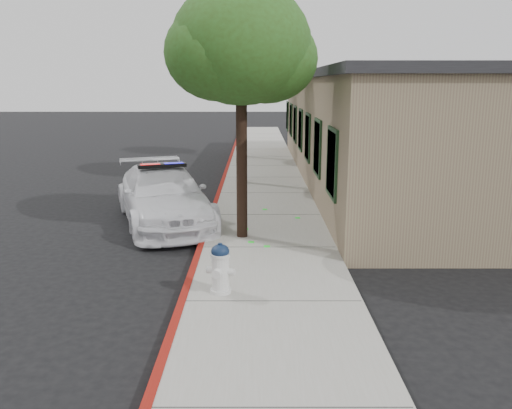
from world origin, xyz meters
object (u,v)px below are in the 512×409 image
at_px(police_car, 163,196).
at_px(street_tree_mid, 241,54).
at_px(clapboard_building, 393,127).
at_px(street_tree_near, 241,50).
at_px(street_tree_far, 244,69).
at_px(fire_hydrant, 220,268).

xyz_separation_m(police_car, street_tree_mid, (2.02, 5.39, 4.04)).
distance_m(clapboard_building, street_tree_near, 10.22).
height_order(street_tree_mid, street_tree_far, street_tree_mid).
distance_m(clapboard_building, fire_hydrant, 13.16).
bearing_deg(police_car, street_tree_near, -57.87).
xyz_separation_m(street_tree_near, street_tree_mid, (-0.22, 7.18, 0.29)).
bearing_deg(clapboard_building, street_tree_mid, -170.64).
distance_m(police_car, street_tree_mid, 7.03).
relative_size(police_car, street_tree_near, 0.99).
height_order(street_tree_near, street_tree_far, street_tree_near).
relative_size(street_tree_near, street_tree_far, 1.02).
xyz_separation_m(clapboard_building, police_car, (-7.92, -6.36, -1.34)).
distance_m(police_car, fire_hydrant, 5.61).
relative_size(street_tree_mid, street_tree_far, 1.07).
relative_size(clapboard_building, street_tree_near, 3.55).
bearing_deg(police_car, clapboard_building, 19.57).
distance_m(clapboard_building, street_tree_mid, 6.56).
height_order(clapboard_building, street_tree_near, street_tree_near).
xyz_separation_m(street_tree_near, street_tree_far, (-0.28, 14.04, -0.04)).
bearing_deg(police_car, street_tree_far, 61.72).
distance_m(fire_hydrant, street_tree_far, 17.94).
xyz_separation_m(clapboard_building, street_tree_mid, (-5.90, -0.97, 2.70)).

